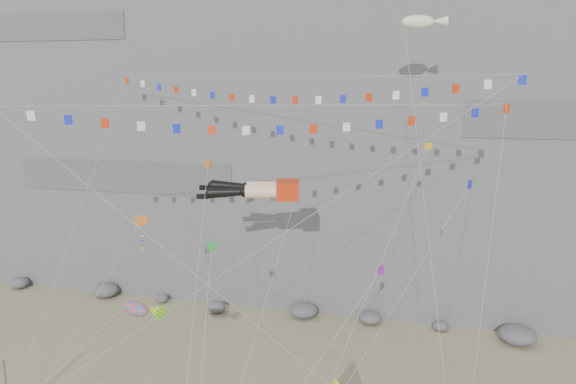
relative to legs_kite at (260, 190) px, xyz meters
name	(u,v)px	position (x,y,z in m)	size (l,w,h in m)	color
cliff	(335,43)	(0.99, 25.13, 11.44)	(80.00, 28.00, 50.00)	slate
talus_boulders	(304,310)	(0.99, 10.13, -12.96)	(60.00, 3.00, 1.20)	#5B5A5F
legs_kite	(260,190)	(0.00, 0.00, 0.00)	(7.24, 17.80, 21.34)	red
flag_banner_upper	(284,77)	(0.99, 2.88, 7.71)	(30.39, 17.60, 28.89)	red
flag_banner_lower	(263,106)	(1.66, -4.64, 5.97)	(28.32, 10.64, 23.45)	red
harlequin_kite	(141,222)	(-7.69, -2.78, -2.05)	(5.20, 10.23, 15.40)	red
fish_windsock	(135,309)	(-5.67, -7.66, -6.22)	(9.76, 4.91, 11.46)	#EB3D0C
blimp_windsock	(418,23)	(10.17, 4.16, 11.28)	(5.21, 14.31, 28.37)	beige
small_kite_a	(208,169)	(-3.73, -0.20, 1.36)	(3.68, 13.70, 20.25)	orange
small_kite_b	(379,272)	(8.60, -3.20, -4.19)	(7.30, 9.73, 14.65)	purple
small_kite_c	(211,250)	(-1.19, -6.28, -2.55)	(2.80, 9.52, 14.36)	green
small_kite_d	(425,154)	(11.01, 1.23, 2.65)	(7.06, 16.48, 23.92)	#FFB015
small_kite_e	(465,191)	(13.30, -4.54, 1.37)	(9.52, 8.10, 19.21)	#1624C4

